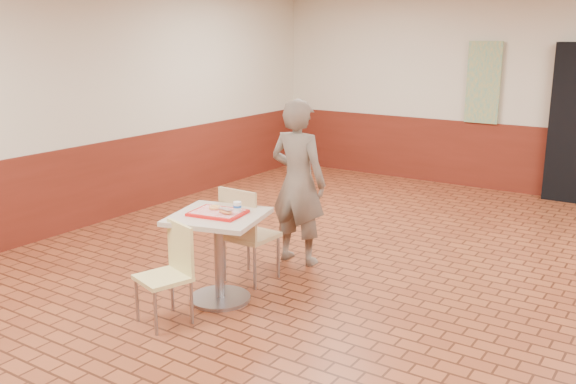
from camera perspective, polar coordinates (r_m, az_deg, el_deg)
The scene contains 11 objects.
room_shell at distance 5.26m, azimuth 7.18°, elevation 4.76°, with size 8.01×10.01×3.01m.
wainscot_band at distance 5.51m, azimuth 6.86°, elevation -5.56°, with size 8.00×10.00×1.00m.
promo_poster at distance 10.04m, azimuth 16.97°, elevation 9.28°, with size 0.50×0.03×1.20m, color gray.
main_table at distance 5.68m, azimuth -6.19°, elevation -4.51°, with size 0.76×0.76×0.80m.
chair_main_front at distance 5.37m, azimuth -10.43°, elevation -6.67°, with size 0.48×0.48×0.83m.
chair_main_back at distance 6.08m, azimuth -3.77°, elevation -3.37°, with size 0.44×0.44×0.94m.
customer at distance 6.52m, azimuth 0.90°, elevation 0.87°, with size 0.62×0.41×1.70m, color #6B5F53.
serving_tray at distance 5.60m, azimuth -6.26°, elevation -1.85°, with size 0.45×0.35×0.03m.
ring_donut at distance 5.66m, azimuth -6.55°, elevation -1.37°, with size 0.10×0.10×0.03m, color #F6AD59.
long_john_donut at distance 5.51m, azimuth -5.58°, elevation -1.72°, with size 0.16×0.10×0.05m.
paper_cup at distance 5.55m, azimuth -4.52°, elevation -1.31°, with size 0.07×0.07×0.09m.
Camera 1 is at (2.31, -4.65, 2.35)m, focal length 40.00 mm.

